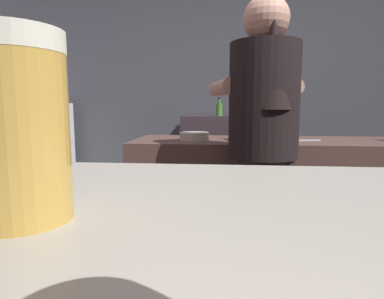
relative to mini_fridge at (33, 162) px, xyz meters
The scene contains 11 objects.
wall_back 2.22m from the mini_fridge, 12.48° to the left, with size 5.20×0.10×2.70m, color #4A4E56.
prep_counter 2.58m from the mini_fridge, 22.17° to the right, with size 2.10×0.60×0.94m, color brown.
back_shelf 1.97m from the mini_fridge, ahead, with size 0.93×0.36×1.06m, color #3D3037.
mini_fridge is the anchor object (origin of this frame).
bartender 2.56m from the mini_fridge, 34.22° to the right, with size 0.49×0.55×1.67m.
mixing_bowl 2.05m from the mini_fridge, 31.34° to the right, with size 0.18×0.18×0.05m, color beige.
chefs_knife 2.61m from the mini_fridge, 23.27° to the right, with size 0.24×0.03×0.01m, color silver.
pint_glass_near 3.34m from the mini_fridge, 58.22° to the right, with size 0.08×0.08×0.15m.
bottle_soy 2.12m from the mini_fridge, ahead, with size 0.05×0.05×0.24m.
bottle_hot_sauce 1.94m from the mini_fridge, ahead, with size 0.06×0.06×0.17m.
bottle_vinegar 2.33m from the mini_fridge, ahead, with size 0.06×0.06×0.23m.
Camera 1 is at (-0.14, -1.29, 1.14)m, focal length 30.24 mm.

